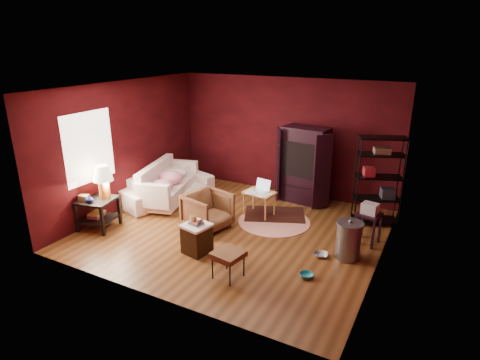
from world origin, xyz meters
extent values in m
cube|color=brown|center=(0.00, 0.00, -0.01)|extent=(5.50, 5.00, 0.02)
cube|color=white|center=(0.00, 0.00, 2.81)|extent=(5.50, 5.00, 0.02)
cube|color=#43090D|center=(0.00, 2.51, 1.40)|extent=(5.50, 0.02, 2.80)
cube|color=#43090D|center=(0.00, -2.51, 1.40)|extent=(5.50, 0.02, 2.80)
cube|color=#43090D|center=(-2.76, 0.00, 1.40)|extent=(0.02, 5.00, 2.80)
cube|color=#43090D|center=(2.76, 0.00, 1.40)|extent=(0.02, 5.00, 2.80)
cube|color=white|center=(-2.73, -1.00, 1.60)|extent=(0.02, 1.20, 1.40)
imported|color=white|center=(-2.18, 0.65, 0.43)|extent=(1.27, 2.32, 0.87)
imported|color=black|center=(-0.54, -0.16, 0.41)|extent=(0.91, 0.94, 0.82)
imported|color=silver|center=(1.83, -0.20, 0.12)|extent=(0.25, 0.10, 0.25)
imported|color=teal|center=(1.82, -0.95, 0.11)|extent=(0.23, 0.10, 0.22)
imported|color=#0E1046|center=(-2.44, -1.39, 0.70)|extent=(0.19, 0.20, 0.16)
imported|color=#E0D06D|center=(-0.23, -1.10, 0.67)|extent=(0.13, 0.11, 0.12)
cube|color=black|center=(-2.48, -1.19, 0.60)|extent=(0.77, 0.77, 0.04)
cube|color=black|center=(-2.48, -1.19, 0.20)|extent=(0.72, 0.72, 0.03)
cube|color=black|center=(-2.71, -1.54, 0.30)|extent=(0.06, 0.06, 0.61)
cube|color=black|center=(-2.13, -1.42, 0.30)|extent=(0.06, 0.06, 0.61)
cube|color=black|center=(-2.83, -0.96, 0.30)|extent=(0.06, 0.06, 0.61)
cube|color=black|center=(-2.25, -0.84, 0.30)|extent=(0.06, 0.06, 0.61)
cylinder|color=orange|center=(-2.37, -1.06, 0.81)|extent=(0.26, 0.26, 0.37)
cone|color=#F2E5C6|center=(-2.37, -1.06, 1.14)|extent=(0.46, 0.46, 0.30)
cube|color=olive|center=(-2.61, -1.38, 0.69)|extent=(0.22, 0.17, 0.13)
cube|color=red|center=(-2.53, -1.20, 0.24)|extent=(0.30, 0.35, 0.03)
cube|color=#337ECF|center=(-2.52, -1.20, 0.28)|extent=(0.30, 0.35, 0.03)
cube|color=#E9D24D|center=(-2.51, -1.20, 0.32)|extent=(0.30, 0.35, 0.03)
cube|color=white|center=(-2.09, 0.63, 0.27)|extent=(1.20, 1.94, 0.38)
cube|color=white|center=(-2.42, 0.54, 0.52)|extent=(0.64, 1.79, 0.76)
cube|color=white|center=(-1.86, -0.24, 0.47)|extent=(0.78, 0.36, 0.52)
cube|color=white|center=(-2.33, 1.50, 0.47)|extent=(0.78, 0.36, 0.52)
ellipsoid|color=#F22251|center=(-1.91, 0.13, 0.57)|extent=(0.61, 0.61, 0.27)
ellipsoid|color=#F22251|center=(-2.05, 0.64, 0.59)|extent=(0.68, 0.68, 0.30)
ellipsoid|color=white|center=(-2.17, 1.10, 0.55)|extent=(0.56, 0.56, 0.25)
cube|color=#3B230D|center=(-0.18, -1.10, 0.25)|extent=(0.49, 0.49, 0.50)
cube|color=white|center=(-0.18, -1.10, 0.52)|extent=(0.52, 0.52, 0.05)
cube|color=beige|center=(-0.18, -1.10, 0.56)|extent=(0.27, 0.23, 0.02)
cube|color=#44669F|center=(-0.18, -1.10, 0.58)|extent=(0.25, 0.20, 0.02)
cube|color=#B65244|center=(-0.18, -1.10, 0.60)|extent=(0.26, 0.23, 0.02)
cube|color=black|center=(-0.10, -1.09, 0.62)|extent=(0.07, 0.15, 0.02)
cube|color=black|center=(0.71, -1.54, 0.41)|extent=(0.51, 0.51, 0.09)
cube|color=black|center=(0.71, -1.54, 0.36)|extent=(0.46, 0.46, 0.02)
cylinder|color=black|center=(0.51, -1.68, 0.18)|extent=(0.03, 0.03, 0.37)
cylinder|color=black|center=(0.86, -1.74, 0.18)|extent=(0.03, 0.03, 0.37)
cylinder|color=black|center=(0.57, -1.33, 0.18)|extent=(0.03, 0.03, 0.37)
cylinder|color=black|center=(0.92, -1.39, 0.18)|extent=(0.03, 0.03, 0.37)
cylinder|color=white|center=(0.53, 0.73, 0.01)|extent=(1.81, 1.81, 0.01)
cube|color=#461A12|center=(0.40, 1.05, 0.02)|extent=(1.51, 1.29, 0.01)
cube|color=#FFC174|center=(0.11, 0.87, 0.53)|extent=(0.69, 0.53, 0.03)
cylinder|color=#FFC174|center=(-0.19, 0.74, 0.26)|extent=(0.04, 0.04, 0.53)
cylinder|color=#FFC174|center=(0.35, 0.65, 0.26)|extent=(0.04, 0.04, 0.53)
cylinder|color=#FFC174|center=(-0.13, 1.09, 0.26)|extent=(0.04, 0.04, 0.53)
cylinder|color=#FFC174|center=(0.41, 1.01, 0.26)|extent=(0.04, 0.04, 0.53)
cube|color=white|center=(0.12, 0.90, 0.55)|extent=(0.37, 0.28, 0.02)
cube|color=silver|center=(0.13, 1.02, 0.67)|extent=(0.34, 0.12, 0.23)
cube|color=white|center=(-0.03, 0.79, 0.55)|extent=(0.24, 0.33, 0.00)
cube|color=white|center=(0.24, 0.76, 0.55)|extent=(0.31, 0.37, 0.00)
cube|color=black|center=(0.65, 2.12, 0.88)|extent=(1.08, 0.67, 1.76)
cube|color=black|center=(0.64, 2.03, 1.07)|extent=(0.88, 0.51, 0.79)
cube|color=black|center=(0.07, 1.93, 0.88)|extent=(0.24, 0.39, 1.67)
cube|color=black|center=(1.18, 1.80, 0.88)|extent=(0.31, 0.34, 1.67)
cube|color=#292C2D|center=(0.65, 2.08, 0.97)|extent=(0.62, 0.53, 0.48)
cube|color=black|center=(0.62, 1.84, 0.97)|extent=(0.46, 0.06, 0.37)
cube|color=black|center=(0.65, 2.08, 0.42)|extent=(0.88, 0.56, 0.05)
cylinder|color=black|center=(2.06, 1.28, 0.92)|extent=(0.03, 0.03, 1.84)
cylinder|color=black|center=(2.85, 1.60, 0.92)|extent=(0.03, 0.03, 1.84)
cylinder|color=black|center=(1.92, 1.62, 0.92)|extent=(0.03, 0.03, 1.84)
cylinder|color=black|center=(2.71, 1.94, 0.92)|extent=(0.03, 0.03, 1.84)
cube|color=black|center=(2.38, 1.61, 0.10)|extent=(0.98, 0.70, 0.03)
cube|color=black|center=(2.38, 1.61, 0.56)|extent=(0.98, 0.70, 0.03)
cube|color=black|center=(2.38, 1.61, 1.02)|extent=(0.98, 0.70, 0.03)
cube|color=black|center=(2.38, 1.61, 1.48)|extent=(0.98, 0.70, 0.03)
cube|color=black|center=(2.38, 1.61, 1.82)|extent=(0.98, 0.70, 0.03)
cube|color=maroon|center=(2.20, 1.53, 1.12)|extent=(0.29, 0.31, 0.16)
cube|color=#2F2F3A|center=(2.57, 1.69, 0.68)|extent=(0.33, 0.33, 0.20)
cube|color=brown|center=(2.38, 1.61, 1.56)|extent=(0.36, 0.31, 0.12)
cube|color=black|center=(2.42, 0.69, 0.58)|extent=(0.46, 0.46, 0.04)
cube|color=black|center=(2.23, 0.55, 0.29)|extent=(0.05, 0.05, 0.58)
cube|color=black|center=(2.56, 0.49, 0.29)|extent=(0.05, 0.05, 0.58)
cube|color=black|center=(2.29, 0.88, 0.29)|extent=(0.05, 0.05, 0.58)
cube|color=black|center=(2.62, 0.82, 0.29)|extent=(0.05, 0.05, 0.58)
cube|color=silver|center=(2.42, 0.69, 0.70)|extent=(0.31, 0.27, 0.20)
cylinder|color=gray|center=(2.24, -0.03, 0.32)|extent=(0.53, 0.53, 0.63)
cylinder|color=gray|center=(2.24, -0.03, 0.65)|extent=(0.58, 0.58, 0.04)
sphere|color=gray|center=(2.24, -0.03, 0.70)|extent=(0.08, 0.08, 0.06)
camera|label=1|loc=(3.49, -6.35, 3.59)|focal=30.00mm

